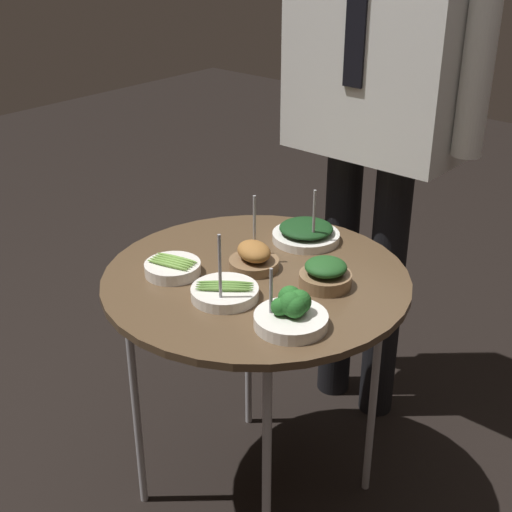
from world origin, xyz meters
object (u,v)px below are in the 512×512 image
bowl_spinach_front_center (325,274)px  bowl_asparagus_back_right (225,292)px  bowl_roast_far_rim (254,257)px  serving_cart (256,292)px  bowl_spinach_near_rim (306,233)px  bowl_broccoli_back_left (291,312)px  waiter_figure (378,66)px  bowl_asparagus_front_left (173,268)px

bowl_spinach_front_center → bowl_asparagus_back_right: size_ratio=0.70×
bowl_roast_far_rim → bowl_asparagus_back_right: size_ratio=1.00×
serving_cart → bowl_roast_far_rim: bearing=138.3°
bowl_asparagus_back_right → serving_cart: bearing=97.6°
bowl_spinach_front_center → bowl_asparagus_back_right: (-0.13, -0.19, -0.01)m
bowl_roast_far_rim → bowl_spinach_near_rim: bowl_roast_far_rim is taller
bowl_spinach_near_rim → bowl_broccoli_back_left: 0.41m
bowl_roast_far_rim → waiter_figure: waiter_figure is taller
bowl_roast_far_rim → bowl_broccoli_back_left: bearing=-32.5°
serving_cart → bowl_broccoli_back_left: 0.24m
bowl_roast_far_rim → bowl_asparagus_front_left: 0.19m
bowl_spinach_front_center → bowl_spinach_near_rim: bearing=137.4°
serving_cart → waiter_figure: size_ratio=0.42×
bowl_spinach_front_center → bowl_spinach_near_rim: size_ratio=0.69×
bowl_spinach_front_center → bowl_roast_far_rim: bearing=-167.5°
bowl_asparagus_back_right → bowl_asparagus_front_left: size_ratio=1.30×
bowl_asparagus_back_right → waiter_figure: 0.76m
bowl_asparagus_front_left → bowl_spinach_near_rim: (0.13, 0.35, 0.01)m
bowl_spinach_front_center → waiter_figure: 0.62m
bowl_asparagus_back_right → bowl_spinach_front_center: bearing=54.4°
bowl_asparagus_back_right → bowl_broccoli_back_left: size_ratio=1.12×
bowl_asparagus_front_left → bowl_broccoli_back_left: size_ratio=0.86×
bowl_spinach_near_rim → bowl_asparagus_back_right: bearing=-82.9°
bowl_asparagus_front_left → waiter_figure: bearing=80.0°
waiter_figure → bowl_asparagus_back_right: bearing=-85.3°
bowl_roast_far_rim → bowl_asparagus_back_right: (0.04, -0.15, -0.01)m
serving_cart → bowl_asparagus_front_left: bearing=-142.0°
bowl_spinach_front_center → bowl_spinach_near_rim: 0.24m
waiter_figure → bowl_asparagus_front_left: bearing=-100.0°
bowl_asparagus_front_left → bowl_spinach_near_rim: size_ratio=0.76×
serving_cart → bowl_asparagus_back_right: bowl_asparagus_back_right is taller
bowl_roast_far_rim → waiter_figure: 0.62m
bowl_spinach_front_center → waiter_figure: size_ratio=0.07×
serving_cart → bowl_spinach_near_rim: 0.24m
serving_cart → bowl_asparagus_front_left: 0.20m
waiter_figure → serving_cart: bearing=-86.0°
bowl_spinach_front_center → bowl_broccoli_back_left: size_ratio=0.78×
bowl_roast_far_rim → bowl_broccoli_back_left: (0.22, -0.14, 0.00)m
serving_cart → bowl_broccoli_back_left: bowl_broccoli_back_left is taller
bowl_asparagus_back_right → waiter_figure: bearing=94.7°
bowl_broccoli_back_left → bowl_roast_far_rim: bearing=147.5°
bowl_asparagus_front_left → bowl_broccoli_back_left: bearing=0.1°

